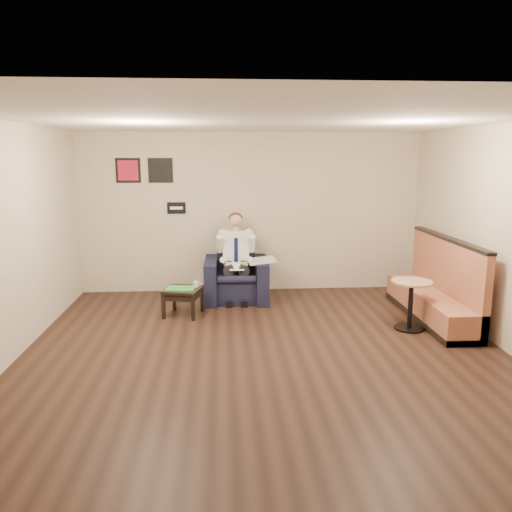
{
  "coord_description": "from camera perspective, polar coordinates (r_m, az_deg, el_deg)",
  "views": [
    {
      "loc": [
        -0.51,
        -5.8,
        2.4
      ],
      "look_at": [
        -0.03,
        1.2,
        0.98
      ],
      "focal_mm": 35.0,
      "sensor_mm": 36.0,
      "label": 1
    }
  ],
  "objects": [
    {
      "name": "ground",
      "position": [
        6.3,
        1.01,
        -10.99
      ],
      "size": [
        6.0,
        6.0,
        0.0
      ],
      "primitive_type": "plane",
      "color": "black",
      "rests_on": "ground"
    },
    {
      "name": "lap_papers",
      "position": [
        8.14,
        -2.26,
        -1.19
      ],
      "size": [
        0.25,
        0.34,
        0.01
      ],
      "primitive_type": "cube",
      "rotation": [
        0.0,
        0.0,
        0.05
      ],
      "color": "white",
      "rests_on": "seated_man"
    },
    {
      "name": "art_print_right",
      "position": [
        8.85,
        -10.85,
        9.59
      ],
      "size": [
        0.42,
        0.03,
        0.42
      ],
      "primitive_type": "cube",
      "color": "black",
      "rests_on": "wall_back"
    },
    {
      "name": "side_table",
      "position": [
        7.71,
        -8.32,
        -5.2
      ],
      "size": [
        0.63,
        0.63,
        0.42
      ],
      "primitive_type": "cube",
      "rotation": [
        0.0,
        0.0,
        -0.26
      ],
      "color": "black",
      "rests_on": "ground"
    },
    {
      "name": "cafe_table",
      "position": [
        7.32,
        17.23,
        -5.38
      ],
      "size": [
        0.72,
        0.72,
        0.7
      ],
      "primitive_type": "cylinder",
      "rotation": [
        0.0,
        0.0,
        0.33
      ],
      "color": "tan",
      "rests_on": "ground"
    },
    {
      "name": "coffee_mug",
      "position": [
        7.69,
        -6.9,
        -3.22
      ],
      "size": [
        0.09,
        0.09,
        0.09
      ],
      "primitive_type": "cylinder",
      "rotation": [
        0.0,
        0.0,
        -0.26
      ],
      "color": "white",
      "rests_on": "side_table"
    },
    {
      "name": "green_folder",
      "position": [
        7.64,
        -8.61,
        -3.66
      ],
      "size": [
        0.46,
        0.35,
        0.01
      ],
      "primitive_type": "cube",
      "rotation": [
        0.0,
        0.0,
        -0.12
      ],
      "color": "green",
      "rests_on": "side_table"
    },
    {
      "name": "seating_sign",
      "position": [
        8.86,
        -9.08,
        5.44
      ],
      "size": [
        0.32,
        0.02,
        0.2
      ],
      "primitive_type": "cube",
      "color": "black",
      "rests_on": "wall_back"
    },
    {
      "name": "smartphone",
      "position": [
        7.77,
        -7.67,
        -3.39
      ],
      "size": [
        0.15,
        0.12,
        0.01
      ],
      "primitive_type": "cube",
      "rotation": [
        0.0,
        0.0,
        -0.43
      ],
      "color": "black",
      "rests_on": "side_table"
    },
    {
      "name": "seated_man",
      "position": [
        8.24,
        -2.27,
        -0.54
      ],
      "size": [
        0.68,
        1.0,
        1.39
      ],
      "primitive_type": null,
      "rotation": [
        0.0,
        0.0,
        -0.02
      ],
      "color": "white",
      "rests_on": "armchair"
    },
    {
      "name": "armchair",
      "position": [
        8.41,
        -2.28,
        -1.6
      ],
      "size": [
        1.07,
        1.07,
        1.02
      ],
      "primitive_type": "cube",
      "rotation": [
        0.0,
        0.0,
        -0.02
      ],
      "color": "black",
      "rests_on": "ground"
    },
    {
      "name": "art_print_left",
      "position": [
        8.93,
        -14.41,
        9.46
      ],
      "size": [
        0.42,
        0.03,
        0.42
      ],
      "primitive_type": "cube",
      "color": "#BC1734",
      "rests_on": "wall_back"
    },
    {
      "name": "wall_front",
      "position": [
        3.01,
        6.07,
        -8.01
      ],
      "size": [
        6.0,
        0.02,
        2.8
      ],
      "primitive_type": "cube",
      "color": "beige",
      "rests_on": "ground"
    },
    {
      "name": "banquette",
      "position": [
        7.84,
        19.48,
        -2.51
      ],
      "size": [
        0.56,
        2.35,
        1.2
      ],
      "primitive_type": "cube",
      "color": "#A0593E",
      "rests_on": "ground"
    },
    {
      "name": "wall_right",
      "position": [
        6.85,
        26.94,
        1.78
      ],
      "size": [
        0.02,
        6.0,
        2.8
      ],
      "primitive_type": "cube",
      "color": "beige",
      "rests_on": "ground"
    },
    {
      "name": "wall_left",
      "position": [
        6.39,
        -26.84,
        1.17
      ],
      "size": [
        0.02,
        6.0,
        2.8
      ],
      "primitive_type": "cube",
      "color": "beige",
      "rests_on": "ground"
    },
    {
      "name": "ceiling",
      "position": [
        5.83,
        1.11,
        15.35
      ],
      "size": [
        6.0,
        6.0,
        0.02
      ],
      "primitive_type": "cube",
      "color": "white",
      "rests_on": "wall_back"
    },
    {
      "name": "newspaper",
      "position": [
        8.28,
        0.67,
        -0.5
      ],
      "size": [
        0.46,
        0.57,
        0.01
      ],
      "primitive_type": "cube",
      "rotation": [
        0.0,
        0.0,
        0.04
      ],
      "color": "silver",
      "rests_on": "armchair"
    },
    {
      "name": "wall_back",
      "position": [
        8.87,
        -0.63,
        4.94
      ],
      "size": [
        6.0,
        0.02,
        2.8
      ],
      "primitive_type": "cube",
      "color": "beige",
      "rests_on": "ground"
    }
  ]
}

